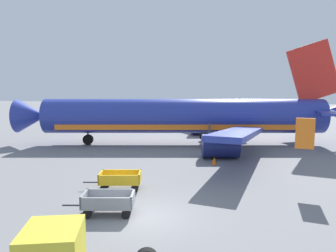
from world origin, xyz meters
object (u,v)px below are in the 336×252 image
airplane (193,117)px  baggage_cart_nearest (108,202)px  baggage_cart_second_in_row (120,180)px  traffic_cone_near_plane (214,161)px

airplane → baggage_cart_nearest: 20.01m
airplane → baggage_cart_second_in_row: airplane is taller
baggage_cart_nearest → baggage_cart_second_in_row: same height
airplane → traffic_cone_near_plane: (2.86, -8.50, -2.75)m
baggage_cart_nearest → traffic_cone_near_plane: bearing=68.4°
baggage_cart_second_in_row → traffic_cone_near_plane: bearing=55.1°
baggage_cart_second_in_row → traffic_cone_near_plane: size_ratio=6.03×
baggage_cart_nearest → traffic_cone_near_plane: (4.47, 11.29, -0.30)m
airplane → baggage_cart_second_in_row: (-2.40, -16.06, -2.45)m
baggage_cart_second_in_row → airplane: bearing=81.5°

